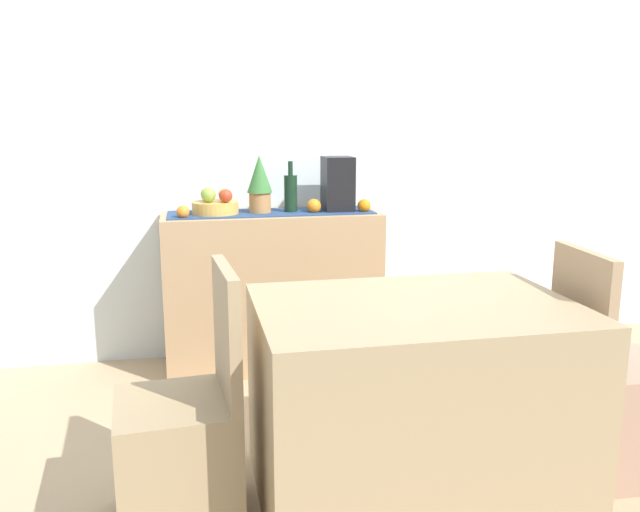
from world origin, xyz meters
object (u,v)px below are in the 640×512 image
Objects in this scene: chair_near_window at (183,450)px; wine_bottle at (291,193)px; fruit_bowl at (215,208)px; dining_table at (413,401)px; potted_plant at (260,183)px; chair_by_corner at (612,408)px; coffee_maker at (338,184)px; sideboard_console at (273,290)px.

wine_bottle is at bearing 66.68° from chair_near_window.
wine_bottle is (0.41, -0.00, 0.07)m from fruit_bowl.
dining_table is at bearing -66.02° from fruit_bowl.
chair_near_window is at bearing -113.32° from wine_bottle.
wine_bottle is 0.89× the size of potted_plant.
coffee_maker is at bearing 118.93° from chair_by_corner.
potted_plant reaches higher than sideboard_console.
potted_plant is at bearing 180.00° from coffee_maker.
dining_table is (0.63, -1.41, -0.54)m from fruit_bowl.
potted_plant is 1.61m from dining_table.
potted_plant is 0.35× the size of chair_by_corner.
dining_table is 1.25× the size of chair_near_window.
coffee_maker is at bearing 58.26° from chair_near_window.
sideboard_console is 0.55m from wine_bottle.
wine_bottle is (0.11, -0.00, 0.54)m from sideboard_console.
chair_near_window is 1.65m from chair_by_corner.
wine_bottle is at bearing 98.78° from dining_table.
wine_bottle reaches higher than chair_near_window.
chair_by_corner is (1.45, -1.41, -0.64)m from fruit_bowl.
chair_by_corner reaches higher than sideboard_console.
potted_plant is at bearing 72.71° from chair_near_window.
coffee_maker reaches higher than wine_bottle.
potted_plant is at bearing 180.00° from sideboard_console.
sideboard_console is 1.31× the size of chair_by_corner.
chair_near_window is at bearing -97.99° from fruit_bowl.
coffee_maker is (0.26, 0.00, 0.04)m from wine_bottle.
coffee_maker is 1.82m from chair_near_window.
wine_bottle is 1.69m from chair_near_window.
chair_by_corner is at bearing -53.49° from wine_bottle.
dining_table is at bearing -91.88° from coffee_maker.
potted_plant is (0.24, 0.00, 0.13)m from fruit_bowl.
wine_bottle is 0.18m from potted_plant.
fruit_bowl reaches higher than dining_table.
chair_by_corner is (0.78, -1.41, -0.75)m from coffee_maker.
sideboard_console is at bearing 0.00° from fruit_bowl.
dining_table is at bearing -0.09° from chair_near_window.
coffee_maker is at bearing 88.12° from dining_table.
fruit_bowl is 0.68m from coffee_maker.
fruit_bowl is 2.12m from chair_by_corner.
dining_table is at bearing -81.22° from wine_bottle.
coffee_maker is 0.33× the size of chair_by_corner.
coffee_maker reaches higher than chair_by_corner.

